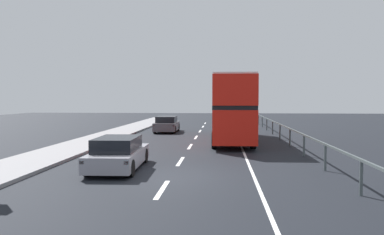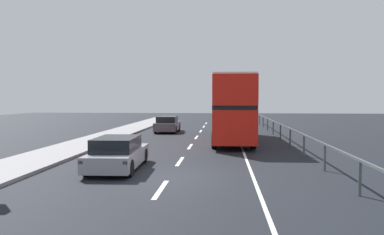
% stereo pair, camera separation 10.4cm
% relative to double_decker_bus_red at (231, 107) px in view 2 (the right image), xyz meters
% --- Properties ---
extents(ground_plane, '(73.04, 120.00, 0.10)m').
position_rel_double_decker_bus_red_xyz_m(ground_plane, '(-2.48, -11.81, -2.33)').
color(ground_plane, black).
extents(near_sidewalk_kerb, '(2.84, 80.00, 0.14)m').
position_rel_double_decker_bus_red_xyz_m(near_sidewalk_kerb, '(-9.00, -11.81, -2.21)').
color(near_sidewalk_kerb, gray).
rests_on(near_sidewalk_kerb, ground).
extents(lane_paint_markings, '(3.17, 46.00, 0.01)m').
position_rel_double_decker_bus_red_xyz_m(lane_paint_markings, '(-0.64, -3.01, -2.27)').
color(lane_paint_markings, silver).
rests_on(lane_paint_markings, ground).
extents(bridge_side_railing, '(0.10, 42.00, 1.09)m').
position_rel_double_decker_bus_red_xyz_m(bridge_side_railing, '(3.44, -2.81, -1.38)').
color(bridge_side_railing, '#495354').
rests_on(bridge_side_railing, ground).
extents(double_decker_bus_red, '(2.63, 11.45, 4.24)m').
position_rel_double_decker_bus_red_xyz_m(double_decker_bus_red, '(0.00, 0.00, 0.00)').
color(double_decker_bus_red, red).
rests_on(double_decker_bus_red, ground).
extents(hatchback_car_near, '(1.93, 4.49, 1.31)m').
position_rel_double_decker_bus_red_xyz_m(hatchback_car_near, '(-4.76, -10.74, -1.64)').
color(hatchback_car_near, gray).
rests_on(hatchback_car_near, ground).
extents(sedan_car_ahead, '(1.86, 4.09, 1.35)m').
position_rel_double_decker_bus_red_xyz_m(sedan_car_ahead, '(-5.24, 6.17, -1.62)').
color(sedan_car_ahead, '#4E4D54').
rests_on(sedan_car_ahead, ground).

